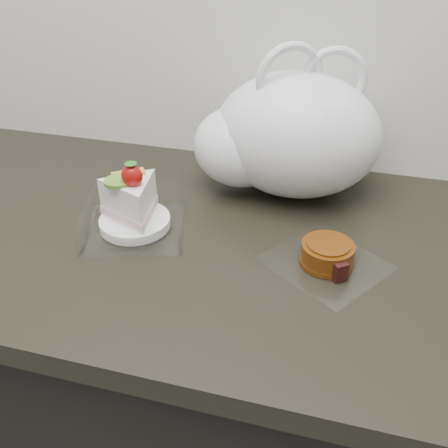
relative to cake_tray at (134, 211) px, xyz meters
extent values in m
cube|color=black|center=(0.05, 0.02, -0.51)|extent=(2.00, 0.60, 0.86)
cube|color=black|center=(0.05, 0.02, -0.06)|extent=(2.04, 0.64, 0.04)
cube|color=white|center=(0.00, 0.00, -0.03)|extent=(0.21, 0.21, 0.00)
cylinder|color=white|center=(0.00, 0.00, -0.02)|extent=(0.12, 0.12, 0.02)
ellipsoid|color=#A9120B|center=(0.01, -0.01, 0.07)|extent=(0.04, 0.03, 0.04)
cone|color=#2D7223|center=(0.01, -0.01, 0.09)|extent=(0.02, 0.02, 0.01)
cylinder|color=olive|center=(-0.02, -0.01, 0.06)|extent=(0.04, 0.04, 0.01)
cube|color=gold|center=(-0.01, 0.02, 0.06)|extent=(0.06, 0.05, 0.01)
cube|color=white|center=(0.33, -0.01, -0.03)|extent=(0.22, 0.22, 0.00)
cylinder|color=#5C2B0B|center=(0.33, -0.01, -0.02)|extent=(0.11, 0.11, 0.04)
cylinder|color=#5C2B0B|center=(0.33, -0.01, -0.03)|extent=(0.11, 0.11, 0.01)
cylinder|color=#5C2B0B|center=(0.33, -0.01, 0.00)|extent=(0.09, 0.09, 0.00)
cube|color=black|center=(0.35, -0.05, -0.02)|extent=(0.03, 0.03, 0.03)
ellipsoid|color=white|center=(0.24, 0.21, 0.08)|extent=(0.38, 0.35, 0.23)
ellipsoid|color=white|center=(0.14, 0.19, 0.06)|extent=(0.23, 0.22, 0.15)
torus|color=white|center=(0.22, 0.20, 0.19)|extent=(0.11, 0.08, 0.13)
torus|color=white|center=(0.30, 0.23, 0.18)|extent=(0.12, 0.04, 0.12)
camera|label=1|loc=(0.34, -0.66, 0.45)|focal=40.00mm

